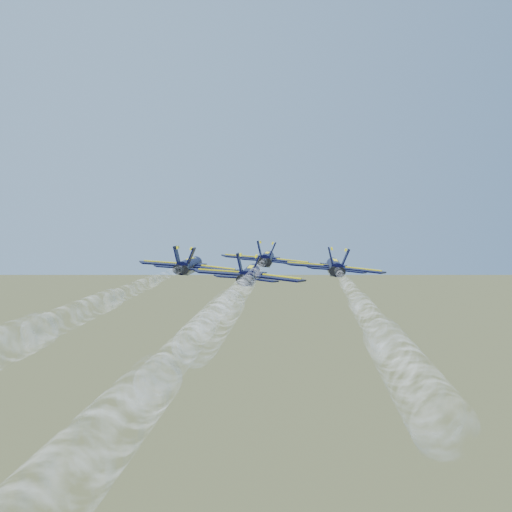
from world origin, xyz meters
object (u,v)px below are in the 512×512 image
object	(u,v)px
jet_right	(335,267)
jet_slot	(250,274)
jet_left	(190,265)
jet_lead	(267,259)

from	to	relation	value
jet_right	jet_slot	size ratio (longest dim) A/B	1.00
jet_right	jet_left	bearing A→B (deg)	176.67
jet_left	jet_right	distance (m)	17.25
jet_lead	jet_right	xyz separation A→B (m)	(4.36, -13.15, 0.00)
jet_right	jet_slot	bearing A→B (deg)	-136.09
jet_slot	jet_lead	bearing A→B (deg)	87.44
jet_lead	jet_right	distance (m)	13.85
jet_lead	jet_slot	world-z (taller)	same
jet_slot	jet_left	bearing A→B (deg)	128.34
jet_lead	jet_right	size ratio (longest dim) A/B	1.00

